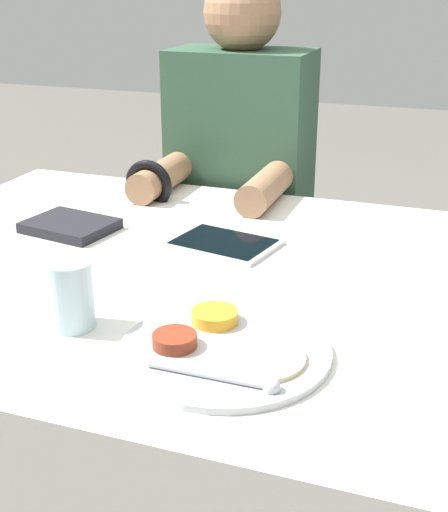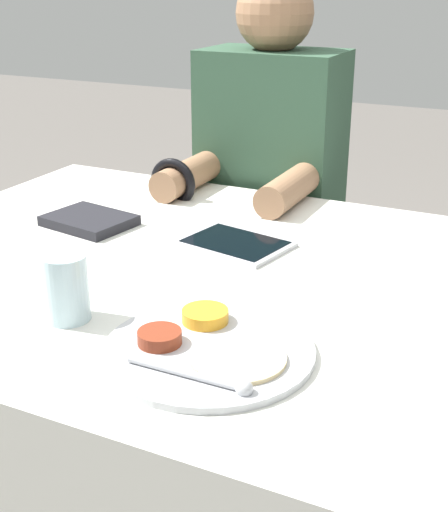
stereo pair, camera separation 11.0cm
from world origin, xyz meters
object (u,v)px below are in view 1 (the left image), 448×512
at_px(red_notebook, 70,226).
at_px(tablet_device, 223,243).
at_px(drinking_glass, 71,295).
at_px(person_diner, 239,243).
at_px(thali_tray, 224,349).

relative_size(red_notebook, tablet_device, 0.85).
height_order(tablet_device, drinking_glass, drinking_glass).
bearing_deg(tablet_device, red_notebook, -175.48).
height_order(person_diner, drinking_glass, person_diner).
xyz_separation_m(red_notebook, drinking_glass, (0.21, -0.35, 0.04)).
distance_m(thali_tray, drinking_glass, 0.23).
bearing_deg(person_diner, thali_tray, -72.70).
relative_size(tablet_device, person_diner, 0.17).
distance_m(thali_tray, tablet_device, 0.40).
height_order(red_notebook, person_diner, person_diner).
bearing_deg(drinking_glass, tablet_device, 75.86).
relative_size(person_diner, drinking_glass, 12.43).
distance_m(red_notebook, drinking_glass, 0.41).
relative_size(red_notebook, person_diner, 0.15).
bearing_deg(thali_tray, person_diner, 107.30).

